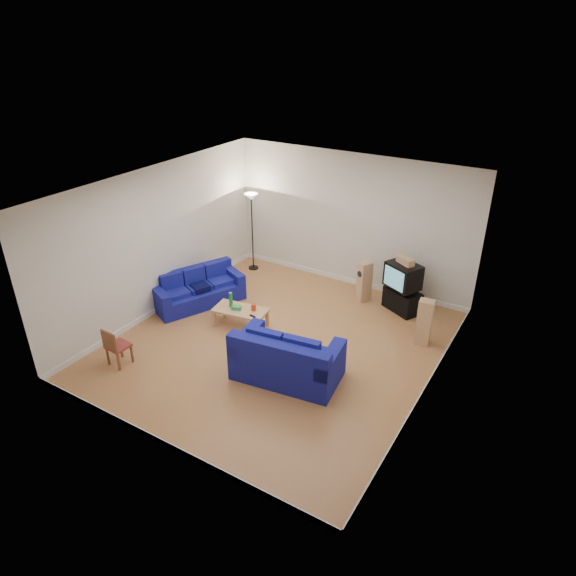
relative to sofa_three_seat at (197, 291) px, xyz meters
The scene contains 16 objects.
room 2.85m from the sofa_three_seat, 11.94° to the right, with size 6.01×6.51×3.21m.
sofa_three_seat is the anchor object (origin of this frame).
sofa_loveseat 3.49m from the sofa_three_seat, 23.05° to the right, with size 2.00×1.29×0.94m.
coffee_table 1.49m from the sofa_three_seat, 12.83° to the right, with size 1.19×0.72×0.41m.
bottle 1.30m from the sofa_three_seat, 15.29° to the right, with size 0.08×0.08×0.33m, color #197233.
tissue_box 1.46m from the sofa_three_seat, 15.28° to the right, with size 0.20×0.11×0.08m, color green.
red_canister 1.75m from the sofa_three_seat, ahead, with size 0.10×0.10×0.14m, color red.
remote 1.90m from the sofa_three_seat, 13.44° to the right, with size 0.15×0.05×0.02m, color black.
tv_stand 4.63m from the sofa_three_seat, 26.68° to the left, with size 0.82×0.46×0.50m, color black.
av_receiver 4.61m from the sofa_three_seat, 26.79° to the left, with size 0.40×0.33×0.09m, color black.
television 4.62m from the sofa_three_seat, 26.29° to the left, with size 0.87×0.78×0.55m.
centre_speaker 4.69m from the sofa_three_seat, 26.56° to the left, with size 0.43×0.17×0.15m, color tan.
speaker_left 3.82m from the sofa_three_seat, 32.58° to the left, with size 0.33×0.36×0.96m.
speaker_right 5.06m from the sofa_three_seat, 11.63° to the left, with size 0.32×0.26×0.97m.
floor_lamp 2.57m from the sofa_three_seat, 88.67° to the left, with size 0.34×0.34×2.01m.
dining_chair 2.68m from the sofa_three_seat, 83.65° to the right, with size 0.40×0.40×0.79m.
Camera 1 is at (4.63, -7.25, 5.76)m, focal length 32.00 mm.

